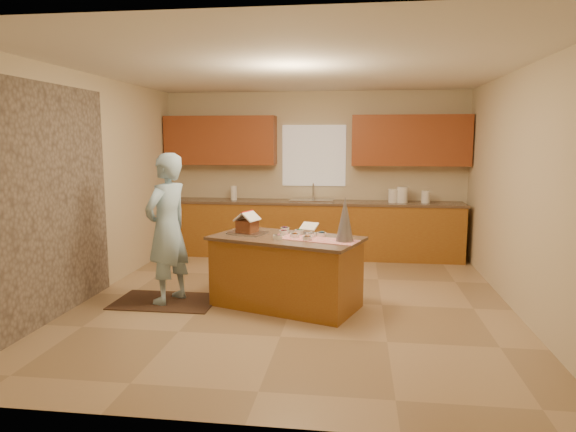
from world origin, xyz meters
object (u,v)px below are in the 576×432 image
Objects in this scene: tinsel_tree at (345,219)px; boy at (167,228)px; island_base at (286,273)px; gingerbread_house at (247,224)px.

tinsel_tree is 0.28× the size of boy.
island_base is 0.96m from tinsel_tree.
island_base is 3.27× the size of tinsel_tree.
boy reaches higher than gingerbread_house.
gingerbread_house is at bearing -174.81° from island_base.
tinsel_tree is at bearing -15.09° from gingerbread_house.
island_base is 1.48m from boy.
gingerbread_house is (-0.48, 0.12, 0.54)m from island_base.
tinsel_tree is at bearing 106.95° from boy.
tinsel_tree is 2.07m from boy.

